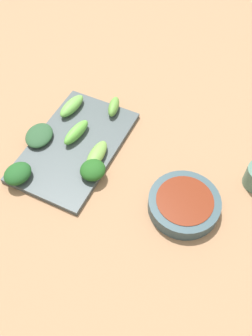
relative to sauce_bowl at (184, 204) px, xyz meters
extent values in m
cube|color=#A07552|center=(0.15, -0.02, -0.03)|extent=(2.10, 2.10, 0.02)
cylinder|color=#344B54|center=(0.00, 0.00, 0.00)|extent=(0.14, 0.14, 0.03)
cylinder|color=maroon|center=(0.00, 0.00, 0.01)|extent=(0.11, 0.11, 0.02)
cube|color=#444F51|center=(0.27, -0.04, -0.01)|extent=(0.18, 0.30, 0.01)
ellipsoid|color=#71A347|center=(0.21, -0.03, 0.01)|extent=(0.04, 0.08, 0.02)
ellipsoid|color=#2A502F|center=(0.35, -0.03, 0.00)|extent=(0.07, 0.08, 0.02)
ellipsoid|color=#1E5222|center=(0.33, 0.09, 0.01)|extent=(0.06, 0.07, 0.03)
ellipsoid|color=#639E3F|center=(0.24, -0.17, 0.01)|extent=(0.04, 0.07, 0.03)
ellipsoid|color=#6AB14A|center=(0.33, -0.13, 0.01)|extent=(0.04, 0.08, 0.03)
ellipsoid|color=#20571D|center=(0.20, 0.01, 0.01)|extent=(0.07, 0.07, 0.03)
ellipsoid|color=#64B843|center=(0.28, -0.06, 0.01)|extent=(0.04, 0.08, 0.03)
camera|label=1|loc=(-0.06, 0.38, 0.64)|focal=39.94mm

